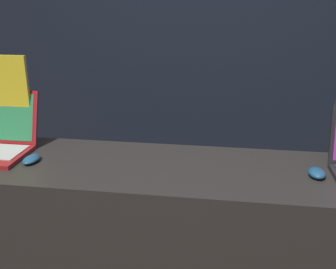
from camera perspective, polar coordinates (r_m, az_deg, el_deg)
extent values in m
cube|color=black|center=(3.12, 4.09, 14.91)|extent=(8.00, 0.05, 2.80)
cube|color=#282623|center=(1.99, -0.27, -16.89)|extent=(2.18, 0.55, 0.92)
cube|color=maroon|center=(2.14, -23.00, 2.43)|extent=(0.38, 0.09, 0.26)
cube|color=#2D7F4C|center=(2.13, -23.09, 2.43)|extent=(0.34, 0.07, 0.22)
ellipsoid|color=navy|center=(1.90, -19.21, -3.39)|extent=(0.07, 0.11, 0.03)
cube|color=black|center=(2.19, -22.31, -0.81)|extent=(0.17, 0.07, 0.02)
cube|color=gold|center=(2.13, -23.07, 4.89)|extent=(0.30, 0.02, 0.43)
ellipsoid|color=navy|center=(1.76, 20.82, -5.25)|extent=(0.07, 0.10, 0.04)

